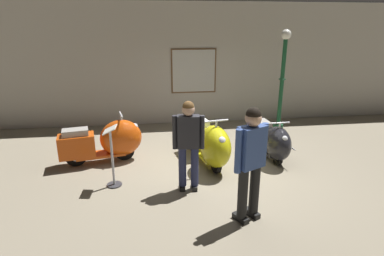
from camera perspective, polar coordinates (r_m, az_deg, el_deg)
The scene contains 9 objects.
ground_plane at distance 6.62m, azimuth 4.27°, elevation -7.25°, with size 60.00×60.00×0.00m, color gray.
showroom_back_wall at distance 9.45m, azimuth 0.15°, elevation 11.47°, with size 18.00×0.24×3.50m.
scooter_0 at distance 6.96m, azimuth -15.02°, elevation -2.27°, with size 1.79×0.81×1.05m.
scooter_1 at distance 6.54m, azimuth 3.25°, elevation -2.79°, with size 0.82×1.86×1.10m.
scooter_2 at distance 7.09m, azimuth 14.41°, elevation -2.29°, with size 0.54×1.56×0.94m.
lamppost at distance 8.95m, azimuth 16.07°, elevation 8.43°, with size 0.28×0.28×2.75m.
visitor_0 at distance 4.60m, azimuth 10.64°, elevation -5.28°, with size 0.55×0.40×1.77m.
visitor_1 at distance 5.42m, azimuth -0.65°, elevation -2.19°, with size 0.55×0.29×1.64m.
info_stanchion at distance 5.90m, azimuth -14.25°, elevation -5.92°, with size 0.28×0.33×1.15m.
Camera 1 is at (-1.29, -5.85, 2.81)m, focal length 29.33 mm.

